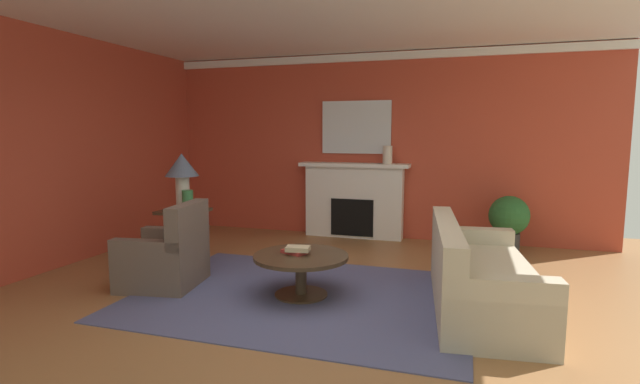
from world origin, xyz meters
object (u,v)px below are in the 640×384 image
at_px(side_table, 184,232).
at_px(table_lamp, 182,170).
at_px(fireplace, 354,202).
at_px(coffee_table, 301,265).
at_px(mantel_mirror, 356,127).
at_px(armchair_near_window, 166,259).
at_px(vase_on_side_table, 188,201).
at_px(sofa, 478,280).
at_px(vase_mantel_right, 388,155).
at_px(potted_plant, 509,220).

xyz_separation_m(side_table, table_lamp, (0.00, -0.00, 0.82)).
distance_m(fireplace, coffee_table, 2.97).
distance_m(mantel_mirror, armchair_near_window, 3.82).
relative_size(side_table, vase_on_side_table, 2.47).
height_order(coffee_table, vase_on_side_table, vase_on_side_table).
height_order(armchair_near_window, table_lamp, table_lamp).
bearing_deg(side_table, vase_on_side_table, -38.66).
height_order(fireplace, coffee_table, fireplace).
distance_m(fireplace, sofa, 3.38).
xyz_separation_m(vase_mantel_right, potted_plant, (1.81, -0.33, -0.88)).
xyz_separation_m(armchair_near_window, vase_on_side_table, (-0.25, 0.85, 0.53)).
xyz_separation_m(armchair_near_window, potted_plant, (3.79, 2.70, 0.19)).
bearing_deg(fireplace, armchair_near_window, -114.97).
height_order(side_table, vase_on_side_table, vase_on_side_table).
distance_m(armchair_near_window, potted_plant, 4.66).
xyz_separation_m(fireplace, potted_plant, (2.36, -0.38, -0.09)).
height_order(coffee_table, side_table, side_table).
bearing_deg(vase_on_side_table, sofa, -8.71).
height_order(fireplace, side_table, fireplace).
relative_size(sofa, table_lamp, 2.91).
relative_size(sofa, potted_plant, 2.63).
bearing_deg(vase_on_side_table, mantel_mirror, 54.40).
xyz_separation_m(armchair_near_window, side_table, (-0.40, 0.97, 0.09)).
bearing_deg(coffee_table, vase_on_side_table, 158.39).
distance_m(armchair_near_window, vase_mantel_right, 3.78).
bearing_deg(vase_on_side_table, fireplace, 52.96).
bearing_deg(potted_plant, table_lamp, -157.56).
height_order(table_lamp, vase_on_side_table, table_lamp).
bearing_deg(armchair_near_window, vase_on_side_table, 106.39).
relative_size(table_lamp, potted_plant, 0.90).
relative_size(vase_mantel_right, potted_plant, 0.34).
height_order(coffee_table, table_lamp, table_lamp).
bearing_deg(table_lamp, side_table, 90.00).
bearing_deg(coffee_table, mantel_mirror, 92.44).
height_order(mantel_mirror, coffee_table, mantel_mirror).
distance_m(armchair_near_window, coffee_table, 1.57).
bearing_deg(side_table, vase_mantel_right, 40.87).
xyz_separation_m(sofa, potted_plant, (0.46, 2.40, 0.19)).
bearing_deg(vase_on_side_table, armchair_near_window, -73.61).
relative_size(armchair_near_window, coffee_table, 0.95).
bearing_deg(mantel_mirror, vase_mantel_right, -17.18).
bearing_deg(potted_plant, side_table, -157.56).
bearing_deg(sofa, table_lamp, 169.84).
relative_size(sofa, side_table, 3.12).
bearing_deg(armchair_near_window, mantel_mirror, 65.86).
xyz_separation_m(fireplace, coffee_table, (0.13, -2.95, -0.25)).
xyz_separation_m(mantel_mirror, table_lamp, (-1.84, -2.23, -0.58)).
height_order(sofa, vase_mantel_right, vase_mantel_right).
distance_m(fireplace, table_lamp, 2.87).
height_order(armchair_near_window, vase_on_side_table, vase_on_side_table).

